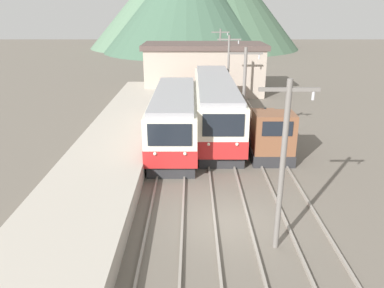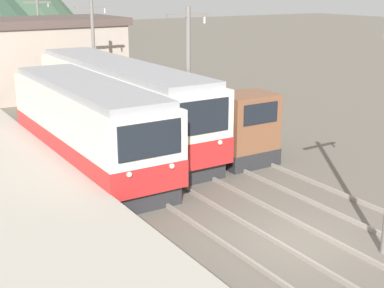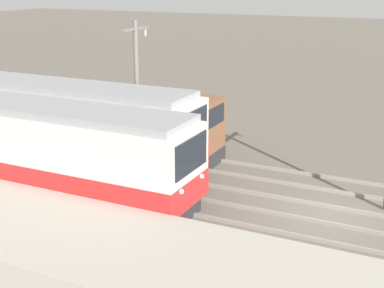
% 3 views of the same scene
% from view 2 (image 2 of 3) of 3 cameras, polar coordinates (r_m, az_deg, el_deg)
% --- Properties ---
extents(ground_plane, '(200.00, 200.00, 0.00)m').
position_cam_2_polar(ground_plane, '(16.15, 10.94, -10.31)').
color(ground_plane, '#665E54').
extents(track_left, '(1.54, 60.00, 0.14)m').
position_cam_2_polar(track_left, '(14.64, 3.27, -12.70)').
color(track_left, gray).
rests_on(track_left, ground).
extents(track_center, '(1.54, 60.00, 0.14)m').
position_cam_2_polar(track_center, '(16.25, 11.48, -9.90)').
color(track_center, gray).
rests_on(track_center, ground).
extents(track_right, '(1.54, 60.00, 0.14)m').
position_cam_2_polar(track_right, '(18.29, 18.40, -7.35)').
color(track_right, gray).
rests_on(track_right, ground).
extents(commuter_train_left, '(2.84, 10.85, 3.62)m').
position_cam_2_polar(commuter_train_left, '(21.83, -11.03, 1.55)').
color(commuter_train_left, '#28282B').
rests_on(commuter_train_left, ground).
extents(commuter_train_center, '(2.84, 14.64, 3.80)m').
position_cam_2_polar(commuter_train_center, '(25.67, -7.79, 4.12)').
color(commuter_train_center, '#28282B').
rests_on(commuter_train_center, ground).
extents(shunting_locomotive, '(2.40, 5.63, 3.00)m').
position_cam_2_polar(shunting_locomotive, '(23.55, 3.41, 1.72)').
color(shunting_locomotive, '#28282B').
rests_on(shunting_locomotive, ground).
extents(catenary_mast_mid, '(2.00, 0.20, 6.41)m').
position_cam_2_polar(catenary_mast_mid, '(22.70, -0.38, 7.15)').
color(catenary_mast_mid, slate).
rests_on(catenary_mast_mid, ground).
extents(catenary_mast_far, '(2.00, 0.20, 6.41)m').
position_cam_2_polar(catenary_mast_far, '(31.97, -10.42, 9.62)').
color(catenary_mast_far, slate).
rests_on(catenary_mast_far, ground).
extents(catenary_mast_distant, '(2.00, 0.20, 6.41)m').
position_cam_2_polar(catenary_mast_distant, '(41.79, -15.91, 10.83)').
color(catenary_mast_distant, slate).
rests_on(catenary_mast_distant, ground).
extents(station_building, '(12.60, 6.30, 5.16)m').
position_cam_2_polar(station_building, '(37.96, -17.03, 8.84)').
color(station_building, '#AD9E8E').
rests_on(station_building, ground).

